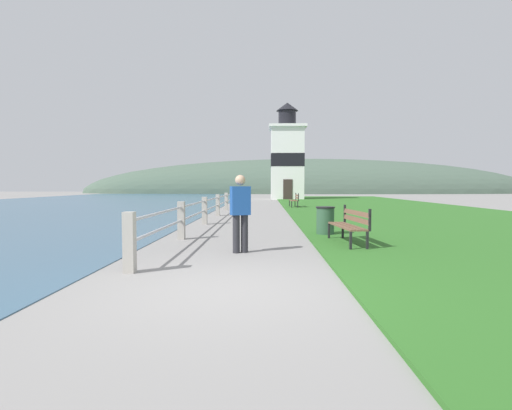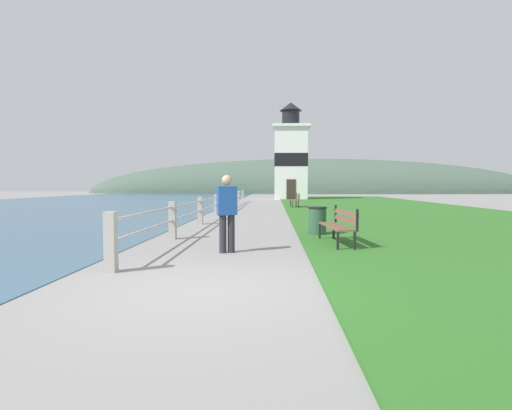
# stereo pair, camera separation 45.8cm
# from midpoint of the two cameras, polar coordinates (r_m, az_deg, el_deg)

# --- Properties ---
(ground_plane) EXTENTS (160.00, 160.00, 0.00)m
(ground_plane) POSITION_cam_midpoint_polar(r_m,az_deg,el_deg) (5.76, -7.11, -11.82)
(ground_plane) COLOR gray
(grass_verge) EXTENTS (12.00, 52.21, 0.06)m
(grass_verge) POSITION_cam_midpoint_polar(r_m,az_deg,el_deg) (23.98, 18.15, -0.67)
(grass_verge) COLOR #2D6623
(grass_verge) RESTS_ON ground_plane
(water_strip) EXTENTS (24.00, 83.54, 0.01)m
(water_strip) POSITION_cam_midpoint_polar(r_m,az_deg,el_deg) (27.47, -31.95, -0.58)
(water_strip) COLOR #385B75
(water_strip) RESTS_ON ground_plane
(seawall_railing) EXTENTS (0.18, 28.77, 1.02)m
(seawall_railing) POSITION_cam_midpoint_polar(r_m,az_deg,el_deg) (20.97, -5.45, 0.49)
(seawall_railing) COLOR #A8A399
(seawall_railing) RESTS_ON ground_plane
(park_bench_near) EXTENTS (0.65, 1.92, 0.94)m
(park_bench_near) POSITION_cam_midpoint_polar(r_m,az_deg,el_deg) (9.79, 12.00, -2.57)
(park_bench_near) COLOR brown
(park_bench_near) RESTS_ON ground_plane
(park_bench_midway) EXTENTS (0.52, 1.66, 0.94)m
(park_bench_midway) POSITION_cam_midpoint_polar(r_m,az_deg,el_deg) (25.53, 5.06, 0.81)
(park_bench_midway) COLOR brown
(park_bench_midway) RESTS_ON ground_plane
(lighthouse) EXTENTS (3.69, 3.69, 9.70)m
(lighthouse) POSITION_cam_midpoint_polar(r_m,az_deg,el_deg) (40.58, 4.13, 6.73)
(lighthouse) COLOR white
(lighthouse) RESTS_ON ground_plane
(person_strolling) EXTENTS (0.46, 0.34, 1.67)m
(person_strolling) POSITION_cam_midpoint_polar(r_m,az_deg,el_deg) (8.56, -3.78, -0.82)
(person_strolling) COLOR #28282D
(person_strolling) RESTS_ON ground_plane
(trash_bin) EXTENTS (0.54, 0.54, 0.84)m
(trash_bin) POSITION_cam_midpoint_polar(r_m,az_deg,el_deg) (11.51, 8.75, -2.31)
(trash_bin) COLOR #2D5138
(trash_bin) RESTS_ON ground_plane
(distant_hillside) EXTENTS (80.00, 16.00, 12.00)m
(distant_hillside) POSITION_cam_midpoint_polar(r_m,az_deg,el_deg) (70.70, 7.18, 1.69)
(distant_hillside) COLOR #475B4C
(distant_hillside) RESTS_ON ground_plane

